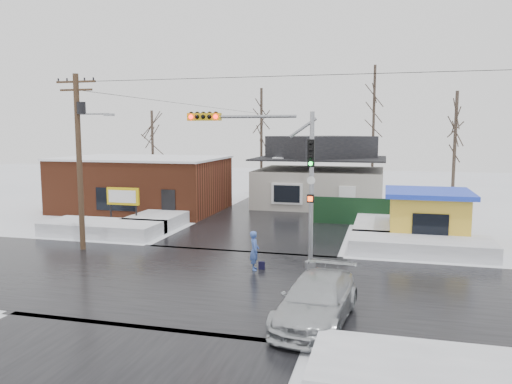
% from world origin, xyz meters
% --- Properties ---
extents(ground, '(120.00, 120.00, 0.00)m').
position_xyz_m(ground, '(0.00, 0.00, 0.00)').
color(ground, white).
rests_on(ground, ground).
extents(road_ns, '(10.00, 120.00, 0.02)m').
position_xyz_m(road_ns, '(0.00, 0.00, 0.01)').
color(road_ns, black).
rests_on(road_ns, ground).
extents(road_ew, '(120.00, 10.00, 0.02)m').
position_xyz_m(road_ew, '(0.00, 0.00, 0.01)').
color(road_ew, black).
rests_on(road_ew, ground).
extents(snowbank_nw, '(7.00, 3.00, 0.80)m').
position_xyz_m(snowbank_nw, '(-9.00, 7.00, 0.40)').
color(snowbank_nw, white).
rests_on(snowbank_nw, ground).
extents(snowbank_ne, '(7.00, 3.00, 0.80)m').
position_xyz_m(snowbank_ne, '(9.00, 7.00, 0.40)').
color(snowbank_ne, white).
rests_on(snowbank_ne, ground).
extents(snowbank_se, '(7.00, 3.00, 0.70)m').
position_xyz_m(snowbank_se, '(9.00, -7.00, 0.35)').
color(snowbank_se, white).
rests_on(snowbank_se, ground).
extents(snowbank_nside_w, '(3.00, 8.00, 0.80)m').
position_xyz_m(snowbank_nside_w, '(-7.00, 12.00, 0.40)').
color(snowbank_nside_w, white).
rests_on(snowbank_nside_w, ground).
extents(snowbank_nside_e, '(3.00, 8.00, 0.80)m').
position_xyz_m(snowbank_nside_e, '(7.00, 12.00, 0.40)').
color(snowbank_nside_e, white).
rests_on(snowbank_nside_e, ground).
extents(traffic_signal, '(6.05, 0.68, 7.00)m').
position_xyz_m(traffic_signal, '(2.43, 2.97, 4.54)').
color(traffic_signal, gray).
rests_on(traffic_signal, ground).
extents(utility_pole, '(3.15, 0.44, 9.00)m').
position_xyz_m(utility_pole, '(-7.93, 3.50, 5.11)').
color(utility_pole, '#382619').
rests_on(utility_pole, ground).
extents(brick_building, '(12.20, 8.20, 4.12)m').
position_xyz_m(brick_building, '(-11.00, 15.99, 2.08)').
color(brick_building, brown).
rests_on(brick_building, ground).
extents(marquee_sign, '(2.20, 0.21, 2.55)m').
position_xyz_m(marquee_sign, '(-9.00, 9.49, 1.92)').
color(marquee_sign, black).
rests_on(marquee_sign, ground).
extents(house, '(10.40, 8.40, 5.76)m').
position_xyz_m(house, '(2.00, 22.00, 2.62)').
color(house, '#AFA99E').
rests_on(house, ground).
extents(kiosk, '(4.60, 4.60, 2.88)m').
position_xyz_m(kiosk, '(9.50, 9.99, 1.46)').
color(kiosk, gold).
rests_on(kiosk, ground).
extents(fence, '(8.00, 0.12, 1.80)m').
position_xyz_m(fence, '(6.50, 14.00, 0.90)').
color(fence, black).
rests_on(fence, ground).
extents(tree_far_left, '(3.00, 3.00, 10.00)m').
position_xyz_m(tree_far_left, '(-4.00, 26.00, 7.95)').
color(tree_far_left, '#332821').
rests_on(tree_far_left, ground).
extents(tree_far_mid, '(3.00, 3.00, 12.00)m').
position_xyz_m(tree_far_mid, '(6.00, 28.00, 9.54)').
color(tree_far_mid, '#332821').
rests_on(tree_far_mid, ground).
extents(tree_far_right, '(3.00, 3.00, 9.00)m').
position_xyz_m(tree_far_right, '(12.00, 20.00, 7.16)').
color(tree_far_right, '#332821').
rests_on(tree_far_right, ground).
extents(tree_far_west, '(3.00, 3.00, 8.00)m').
position_xyz_m(tree_far_west, '(-14.00, 24.00, 6.36)').
color(tree_far_west, '#332821').
rests_on(tree_far_west, ground).
extents(pedestrian, '(0.58, 0.73, 1.75)m').
position_xyz_m(pedestrian, '(1.64, 2.02, 0.87)').
color(pedestrian, '#405FB5').
rests_on(pedestrian, ground).
extents(car, '(2.59, 5.31, 1.49)m').
position_xyz_m(car, '(5.14, -3.37, 0.74)').
color(car, '#B9BDC1').
rests_on(car, ground).
extents(shopping_bag, '(0.29, 0.14, 0.35)m').
position_xyz_m(shopping_bag, '(1.94, 2.17, 0.17)').
color(shopping_bag, black).
rests_on(shopping_bag, ground).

